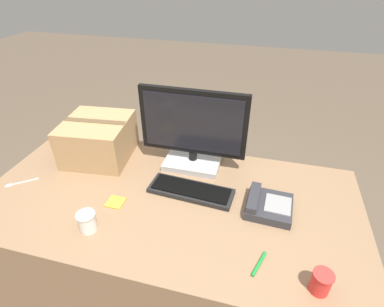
% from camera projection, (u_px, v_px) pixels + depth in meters
% --- Properties ---
extents(ground_plane, '(12.00, 12.00, 0.00)m').
position_uv_depth(ground_plane, '(174.00, 288.00, 1.86)').
color(ground_plane, brown).
extents(office_desk, '(1.80, 0.90, 0.75)m').
position_uv_depth(office_desk, '(171.00, 248.00, 1.65)').
color(office_desk, '#8C6B4C').
rests_on(office_desk, ground_plane).
extents(monitor, '(0.56, 0.22, 0.44)m').
position_uv_depth(monitor, '(193.00, 134.00, 1.55)').
color(monitor, '#B7B7B7').
rests_on(monitor, office_desk).
extents(keyboard, '(0.42, 0.17, 0.03)m').
position_uv_depth(keyboard, '(191.00, 191.00, 1.46)').
color(keyboard, black).
rests_on(keyboard, office_desk).
extents(desk_phone, '(0.21, 0.21, 0.07)m').
position_uv_depth(desk_phone, '(267.00, 205.00, 1.36)').
color(desk_phone, '#2D2D33').
rests_on(desk_phone, office_desk).
extents(paper_cup_left, '(0.08, 0.08, 0.09)m').
position_uv_depth(paper_cup_left, '(87.00, 222.00, 1.25)').
color(paper_cup_left, white).
rests_on(paper_cup_left, office_desk).
extents(paper_cup_right, '(0.07, 0.07, 0.09)m').
position_uv_depth(paper_cup_right, '(321.00, 282.00, 1.02)').
color(paper_cup_right, red).
rests_on(paper_cup_right, office_desk).
extents(spoon, '(0.13, 0.11, 0.00)m').
position_uv_depth(spoon, '(16.00, 184.00, 1.52)').
color(spoon, silver).
rests_on(spoon, office_desk).
extents(cardboard_box, '(0.38, 0.39, 0.22)m').
position_uv_depth(cardboard_box, '(98.00, 139.00, 1.67)').
color(cardboard_box, tan).
rests_on(cardboard_box, office_desk).
extents(pen_marker, '(0.05, 0.12, 0.01)m').
position_uv_depth(pen_marker, '(259.00, 264.00, 1.12)').
color(pen_marker, '#198C33').
rests_on(pen_marker, office_desk).
extents(sticky_note_pad, '(0.08, 0.08, 0.01)m').
position_uv_depth(sticky_note_pad, '(115.00, 202.00, 1.40)').
color(sticky_note_pad, gold).
rests_on(sticky_note_pad, office_desk).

